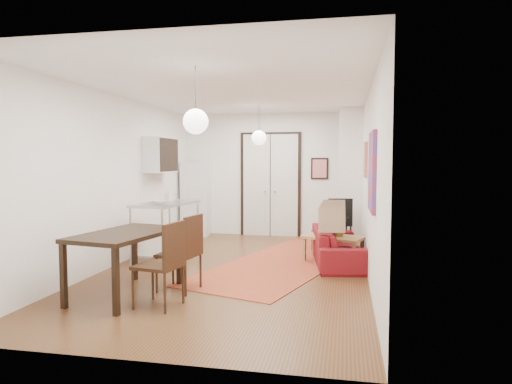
% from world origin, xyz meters
% --- Properties ---
extents(floor, '(7.00, 7.00, 0.00)m').
position_xyz_m(floor, '(0.00, 0.00, 0.00)').
color(floor, brown).
rests_on(floor, ground).
extents(ceiling, '(4.20, 7.00, 0.02)m').
position_xyz_m(ceiling, '(0.00, 0.00, 2.90)').
color(ceiling, white).
rests_on(ceiling, wall_back).
extents(wall_back, '(4.20, 0.02, 2.90)m').
position_xyz_m(wall_back, '(0.00, 3.50, 1.45)').
color(wall_back, white).
rests_on(wall_back, floor).
extents(wall_front, '(4.20, 0.02, 2.90)m').
position_xyz_m(wall_front, '(0.00, -3.50, 1.45)').
color(wall_front, white).
rests_on(wall_front, floor).
extents(wall_left, '(0.02, 7.00, 2.90)m').
position_xyz_m(wall_left, '(-2.10, 0.00, 1.45)').
color(wall_left, white).
rests_on(wall_left, floor).
extents(wall_right, '(0.02, 7.00, 2.90)m').
position_xyz_m(wall_right, '(2.10, 0.00, 1.45)').
color(wall_right, white).
rests_on(wall_right, floor).
extents(double_doors, '(1.44, 0.06, 2.50)m').
position_xyz_m(double_doors, '(0.00, 3.46, 1.20)').
color(double_doors, silver).
rests_on(double_doors, wall_back).
extents(stub_partition, '(0.50, 0.10, 2.90)m').
position_xyz_m(stub_partition, '(1.85, 2.55, 1.45)').
color(stub_partition, white).
rests_on(stub_partition, floor).
extents(wall_cabinet, '(0.35, 1.00, 0.70)m').
position_xyz_m(wall_cabinet, '(-1.92, 1.50, 1.90)').
color(wall_cabinet, white).
rests_on(wall_cabinet, wall_left).
extents(painting_popart, '(0.05, 1.00, 1.00)m').
position_xyz_m(painting_popart, '(2.08, -1.25, 1.65)').
color(painting_popart, red).
rests_on(painting_popart, wall_right).
extents(painting_abstract, '(0.05, 0.50, 0.60)m').
position_xyz_m(painting_abstract, '(2.08, 0.80, 1.80)').
color(painting_abstract, beige).
rests_on(painting_abstract, wall_right).
extents(poster_back, '(0.40, 0.03, 0.50)m').
position_xyz_m(poster_back, '(1.15, 3.47, 1.60)').
color(poster_back, red).
rests_on(poster_back, wall_back).
extents(print_left, '(0.03, 0.44, 0.54)m').
position_xyz_m(print_left, '(-2.07, 2.00, 1.95)').
color(print_left, '#9B7140').
rests_on(print_left, wall_left).
extents(pendant_back, '(0.30, 0.30, 0.80)m').
position_xyz_m(pendant_back, '(0.00, 2.00, 2.25)').
color(pendant_back, silver).
rests_on(pendant_back, ceiling).
extents(pendant_front, '(0.30, 0.30, 0.80)m').
position_xyz_m(pendant_front, '(0.00, -2.00, 2.25)').
color(pendant_front, silver).
rests_on(pendant_front, ceiling).
extents(kilim_rug, '(2.99, 4.83, 0.01)m').
position_xyz_m(kilim_rug, '(0.73, 0.71, 0.01)').
color(kilim_rug, '#C45131').
rests_on(kilim_rug, floor).
extents(sofa, '(1.08, 2.15, 0.60)m').
position_xyz_m(sofa, '(1.64, 0.83, 0.30)').
color(sofa, maroon).
rests_on(sofa, floor).
extents(coffee_table, '(1.16, 0.88, 0.46)m').
position_xyz_m(coffee_table, '(1.54, 0.92, 0.39)').
color(coffee_table, tan).
rests_on(coffee_table, floor).
extents(potted_plant, '(0.49, 0.46, 0.44)m').
position_xyz_m(potted_plant, '(1.64, 0.92, 0.68)').
color(potted_plant, '#326F32').
rests_on(potted_plant, coffee_table).
extents(kitchen_counter, '(0.87, 1.45, 1.05)m').
position_xyz_m(kitchen_counter, '(-1.37, 0.38, 0.70)').
color(kitchen_counter, '#B1B4B6').
rests_on(kitchen_counter, floor).
extents(bowl, '(0.30, 0.30, 0.06)m').
position_xyz_m(bowl, '(-1.37, 0.08, 1.08)').
color(bowl, silver).
rests_on(bowl, kitchen_counter).
extents(soap_bottle, '(0.12, 0.12, 0.22)m').
position_xyz_m(soap_bottle, '(-1.42, 0.63, 1.16)').
color(soap_bottle, teal).
rests_on(soap_bottle, kitchen_counter).
extents(fridge, '(0.69, 0.69, 1.76)m').
position_xyz_m(fridge, '(-1.75, 3.15, 0.88)').
color(fridge, silver).
rests_on(fridge, floor).
extents(dining_table, '(1.12, 1.66, 0.85)m').
position_xyz_m(dining_table, '(-1.09, -1.67, 0.75)').
color(dining_table, black).
rests_on(dining_table, floor).
extents(dining_chair_near, '(0.58, 0.75, 1.05)m').
position_xyz_m(dining_chair_near, '(-0.49, -1.22, 0.61)').
color(dining_chair_near, '#3A2312').
rests_on(dining_chair_near, floor).
extents(dining_chair_far, '(0.58, 0.75, 1.05)m').
position_xyz_m(dining_chair_far, '(-0.49, -1.92, 0.61)').
color(dining_chair_far, '#3A2312').
rests_on(dining_chair_far, floor).
extents(black_side_chair, '(0.56, 0.57, 1.04)m').
position_xyz_m(black_side_chair, '(1.61, 2.20, 0.62)').
color(black_side_chair, black).
rests_on(black_side_chair, floor).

